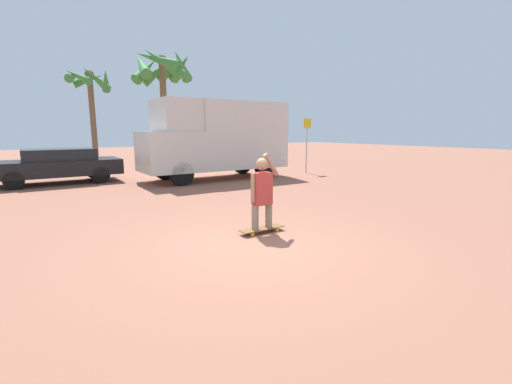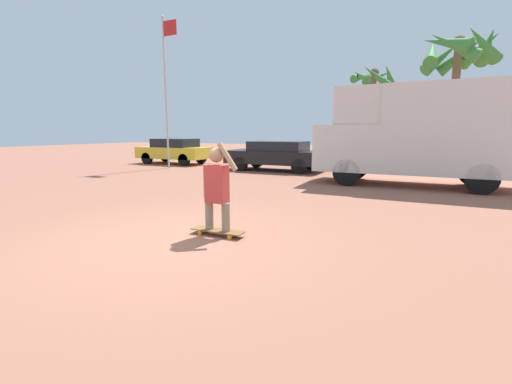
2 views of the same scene
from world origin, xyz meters
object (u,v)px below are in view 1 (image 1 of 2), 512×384
object	(u,v)px
skateboard	(262,229)
palm_tree_center_background	(89,86)
camper_van	(218,137)
parked_car_black	(58,165)
person_skateboarder	(262,190)
street_sign	(307,139)
palm_tree_near_van	(163,70)

from	to	relation	value
skateboard	palm_tree_center_background	distance (m)	19.88
camper_van	parked_car_black	world-z (taller)	camper_van
person_skateboarder	camper_van	size ratio (longest dim) A/B	0.25
street_sign	camper_van	bearing A→B (deg)	172.68
skateboard	person_skateboarder	size ratio (longest dim) A/B	0.64
palm_tree_center_background	person_skateboarder	bearing A→B (deg)	-89.96
person_skateboarder	camper_van	world-z (taller)	camper_van
parked_car_black	palm_tree_center_background	size ratio (longest dim) A/B	0.74
person_skateboarder	palm_tree_center_background	size ratio (longest dim) A/B	0.25
person_skateboarder	parked_car_black	bearing A→B (deg)	106.20
skateboard	parked_car_black	xyz separation A→B (m)	(-2.81, 9.66, 0.64)
person_skateboarder	parked_car_black	size ratio (longest dim) A/B	0.33
palm_tree_center_background	street_sign	xyz separation A→B (m)	(7.38, -12.42, -3.16)
skateboard	palm_tree_near_van	distance (m)	20.44
palm_tree_center_background	skateboard	bearing A→B (deg)	-89.96
person_skateboarder	parked_car_black	distance (m)	10.06
skateboard	street_sign	world-z (taller)	street_sign
parked_car_black	palm_tree_near_van	world-z (taller)	palm_tree_near_van
camper_van	palm_tree_near_van	distance (m)	12.43
palm_tree_center_background	street_sign	size ratio (longest dim) A/B	2.33
palm_tree_near_van	street_sign	bearing A→B (deg)	-77.63
parked_car_black	palm_tree_near_van	distance (m)	13.12
skateboard	street_sign	size ratio (longest dim) A/B	0.37
camper_van	palm_tree_near_van	bearing A→B (deg)	81.18
parked_car_black	palm_tree_center_background	bearing A→B (deg)	73.87
palm_tree_near_van	palm_tree_center_background	xyz separation A→B (m)	(-4.74, 0.37, -1.35)
parked_car_black	street_sign	xyz separation A→B (m)	(10.17, -2.77, 0.91)
palm_tree_near_van	parked_car_black	bearing A→B (deg)	-129.05
parked_car_black	palm_tree_center_background	world-z (taller)	palm_tree_center_background
parked_car_black	person_skateboarder	bearing A→B (deg)	-73.80
skateboard	palm_tree_center_background	bearing A→B (deg)	90.04
skateboard	palm_tree_center_background	world-z (taller)	palm_tree_center_background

